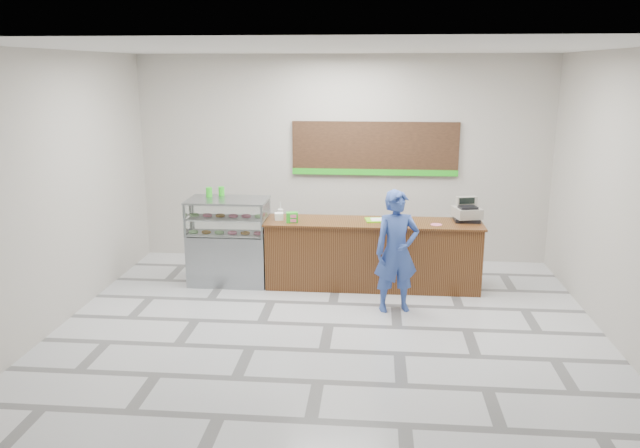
# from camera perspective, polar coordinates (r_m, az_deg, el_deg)

# --- Properties ---
(floor) EXTENTS (7.00, 7.00, 0.00)m
(floor) POSITION_cam_1_polar(r_m,az_deg,el_deg) (8.27, 0.81, -9.22)
(floor) COLOR silver
(floor) RESTS_ON ground
(back_wall) EXTENTS (7.00, 0.00, 7.00)m
(back_wall) POSITION_cam_1_polar(r_m,az_deg,el_deg) (10.70, 2.06, 5.91)
(back_wall) COLOR #B9B3AA
(back_wall) RESTS_ON floor
(ceiling) EXTENTS (7.00, 7.00, 0.00)m
(ceiling) POSITION_cam_1_polar(r_m,az_deg,el_deg) (7.60, 0.90, 15.80)
(ceiling) COLOR silver
(ceiling) RESTS_ON back_wall
(sales_counter) EXTENTS (3.26, 0.76, 1.03)m
(sales_counter) POSITION_cam_1_polar(r_m,az_deg,el_deg) (9.53, 4.82, -2.76)
(sales_counter) COLOR brown
(sales_counter) RESTS_ON floor
(display_case) EXTENTS (1.22, 0.72, 1.33)m
(display_case) POSITION_cam_1_polar(r_m,az_deg,el_deg) (9.75, -8.32, -1.51)
(display_case) COLOR gray
(display_case) RESTS_ON floor
(menu_board) EXTENTS (2.80, 0.06, 0.90)m
(menu_board) POSITION_cam_1_polar(r_m,az_deg,el_deg) (10.62, 5.04, 6.80)
(menu_board) COLOR black
(menu_board) RESTS_ON back_wall
(cash_register) EXTENTS (0.46, 0.47, 0.35)m
(cash_register) POSITION_cam_1_polar(r_m,az_deg,el_deg) (9.64, 13.28, 1.06)
(cash_register) COLOR black
(cash_register) RESTS_ON sales_counter
(card_terminal) EXTENTS (0.11, 0.16, 0.04)m
(card_terminal) POSITION_cam_1_polar(r_m,az_deg,el_deg) (9.43, 7.83, 0.32)
(card_terminal) COLOR black
(card_terminal) RESTS_ON sales_counter
(serving_tray) EXTENTS (0.44, 0.35, 0.02)m
(serving_tray) POSITION_cam_1_polar(r_m,az_deg,el_deg) (9.45, 5.41, 0.37)
(serving_tray) COLOR #74DE12
(serving_tray) RESTS_ON sales_counter
(napkin_box) EXTENTS (0.15, 0.15, 0.11)m
(napkin_box) POSITION_cam_1_polar(r_m,az_deg,el_deg) (9.47, -3.77, 0.70)
(napkin_box) COLOR white
(napkin_box) RESTS_ON sales_counter
(straw_cup) EXTENTS (0.09, 0.09, 0.13)m
(straw_cup) POSITION_cam_1_polar(r_m,az_deg,el_deg) (9.60, -3.64, 0.97)
(straw_cup) COLOR silver
(straw_cup) RESTS_ON sales_counter
(promo_box) EXTENTS (0.19, 0.14, 0.15)m
(promo_box) POSITION_cam_1_polar(r_m,az_deg,el_deg) (9.30, -2.57, 0.61)
(promo_box) COLOR green
(promo_box) RESTS_ON sales_counter
(donut_decal) EXTENTS (0.17, 0.17, 0.00)m
(donut_decal) POSITION_cam_1_polar(r_m,az_deg,el_deg) (9.33, 10.58, -0.05)
(donut_decal) COLOR pink
(donut_decal) RESTS_ON sales_counter
(green_cup_left) EXTENTS (0.09, 0.09, 0.15)m
(green_cup_left) POSITION_cam_1_polar(r_m,az_deg,el_deg) (9.81, -10.11, 2.89)
(green_cup_left) COLOR green
(green_cup_left) RESTS_ON display_case
(green_cup_right) EXTENTS (0.09, 0.09, 0.14)m
(green_cup_right) POSITION_cam_1_polar(r_m,az_deg,el_deg) (9.86, -9.00, 2.98)
(green_cup_right) COLOR green
(green_cup_right) RESTS_ON display_case
(customer) EXTENTS (0.70, 0.55, 1.69)m
(customer) POSITION_cam_1_polar(r_m,az_deg,el_deg) (8.55, 7.01, -2.50)
(customer) COLOR #304B9B
(customer) RESTS_ON floor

